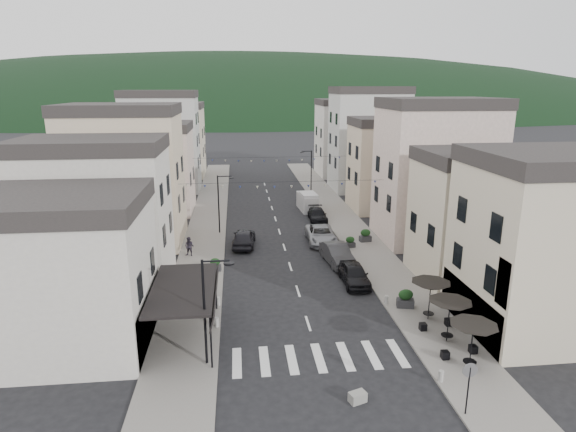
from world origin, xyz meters
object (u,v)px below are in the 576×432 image
object	(u,v)px
parked_car_b	(337,254)
parked_car_e	(244,238)
pedestrian_b	(189,247)
parked_car_d	(318,215)
delivery_van	(308,201)
parked_car_a	(354,274)
parked_car_c	(321,235)
pedestrian_a	(197,295)

from	to	relation	value
parked_car_b	parked_car_e	size ratio (longest dim) A/B	1.02
parked_car_e	pedestrian_b	world-z (taller)	pedestrian_b
parked_car_d	delivery_van	world-z (taller)	delivery_van
parked_car_e	delivery_van	distance (m)	15.12
parked_car_a	parked_car_e	world-z (taller)	parked_car_e
parked_car_e	pedestrian_b	distance (m)	5.39
parked_car_d	parked_car_c	bearing A→B (deg)	-94.97
parked_car_a	pedestrian_b	distance (m)	14.84
parked_car_c	parked_car_d	xyz separation A→B (m)	(0.97, 7.63, -0.11)
parked_car_a	parked_car_c	size ratio (longest dim) A/B	0.81
parked_car_b	delivery_van	world-z (taller)	delivery_van
delivery_van	parked_car_b	bearing A→B (deg)	-94.65
pedestrian_a	pedestrian_b	distance (m)	10.48
parked_car_c	delivery_van	size ratio (longest dim) A/B	1.20
parked_car_a	pedestrian_b	size ratio (longest dim) A/B	2.67
parked_car_c	pedestrian_b	size ratio (longest dim) A/B	3.31
delivery_van	pedestrian_b	world-z (taller)	delivery_van
delivery_van	pedestrian_a	bearing A→B (deg)	-117.69
delivery_van	pedestrian_b	distance (m)	19.94
parked_car_c	parked_car_e	bearing A→B (deg)	-175.65
parked_car_c	parked_car_e	distance (m)	7.36
parked_car_b	parked_car_d	xyz separation A→B (m)	(0.58, 13.40, -0.16)
pedestrian_b	parked_car_b	bearing A→B (deg)	6.36
pedestrian_a	parked_car_e	bearing A→B (deg)	85.99
parked_car_c	parked_car_d	size ratio (longest dim) A/B	1.22
parked_car_b	pedestrian_a	distance (m)	13.34
parked_car_e	pedestrian_a	bearing A→B (deg)	81.06
parked_car_d	parked_car_b	bearing A→B (deg)	-90.23
pedestrian_a	parked_car_b	bearing A→B (deg)	44.41
parked_car_c	pedestrian_a	size ratio (longest dim) A/B	3.05
parked_car_a	pedestrian_a	size ratio (longest dim) A/B	2.47
parked_car_c	pedestrian_a	xyz separation A→B (m)	(-10.69, -13.21, 0.26)
parked_car_c	parked_car_a	bearing A→B (deg)	-83.94
parked_car_b	parked_car_c	world-z (taller)	parked_car_b
parked_car_c	pedestrian_a	world-z (taller)	pedestrian_a
parked_car_a	delivery_van	bearing A→B (deg)	90.66
parked_car_c	parked_car_b	bearing A→B (deg)	-84.51
parked_car_b	delivery_van	bearing A→B (deg)	82.85
parked_car_e	parked_car_a	bearing A→B (deg)	135.25
parked_car_b	delivery_van	size ratio (longest dim) A/B	1.08
parked_car_e	pedestrian_b	bearing A→B (deg)	33.09
parked_car_d	pedestrian_a	bearing A→B (deg)	-116.96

